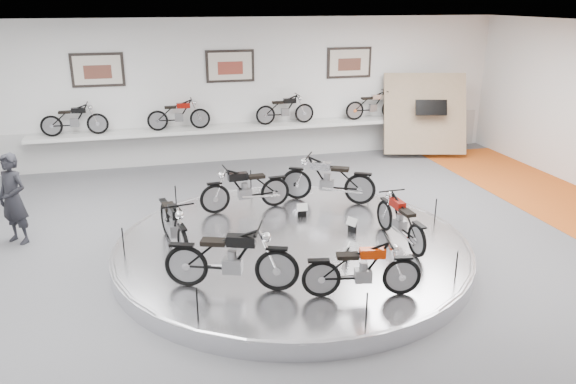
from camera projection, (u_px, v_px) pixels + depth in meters
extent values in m
plane|color=#565659|center=(296.00, 263.00, 10.02)|extent=(16.00, 16.00, 0.00)
plane|color=white|center=(298.00, 31.00, 8.71)|extent=(16.00, 16.00, 0.00)
plane|color=silver|center=(231.00, 91.00, 15.77)|extent=(16.00, 0.00, 16.00)
cube|color=#BCBCBA|center=(233.00, 142.00, 16.22)|extent=(15.68, 0.04, 1.10)
cylinder|color=silver|center=(292.00, 249.00, 10.25)|extent=(6.40, 6.40, 0.30)
torus|color=#B2B2BA|center=(292.00, 243.00, 10.21)|extent=(6.40, 6.40, 0.10)
cube|color=silver|center=(234.00, 128.00, 15.82)|extent=(11.00, 0.55, 0.10)
cube|color=beige|center=(98.00, 70.00, 14.67)|extent=(1.35, 0.06, 0.88)
cube|color=beige|center=(230.00, 66.00, 15.50)|extent=(1.35, 0.06, 0.88)
cube|color=beige|center=(349.00, 63.00, 16.33)|extent=(1.35, 0.06, 0.88)
cube|color=#9B8168|center=(425.00, 114.00, 16.52)|extent=(2.56, 1.52, 2.30)
imported|color=black|center=(13.00, 199.00, 10.62)|extent=(0.77, 0.73, 1.77)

